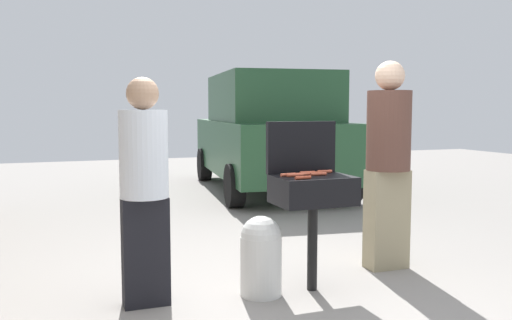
{
  "coord_description": "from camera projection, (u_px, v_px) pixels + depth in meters",
  "views": [
    {
      "loc": [
        -1.63,
        -3.55,
        1.43
      ],
      "look_at": [
        -0.05,
        0.7,
        1.0
      ],
      "focal_mm": 37.85,
      "sensor_mm": 36.0,
      "label": 1
    }
  ],
  "objects": [
    {
      "name": "ground_plane",
      "position": [
        295.0,
        302.0,
        4.01
      ],
      "size": [
        24.0,
        24.0,
        0.0
      ],
      "primitive_type": "plane",
      "color": "gray"
    },
    {
      "name": "bbq_grill",
      "position": [
        313.0,
        194.0,
        4.21
      ],
      "size": [
        0.6,
        0.44,
        0.91
      ],
      "color": "black",
      "rests_on": "ground"
    },
    {
      "name": "grill_lid_open",
      "position": [
        301.0,
        147.0,
        4.38
      ],
      "size": [
        0.6,
        0.05,
        0.42
      ],
      "primitive_type": "cube",
      "color": "black",
      "rests_on": "bbq_grill"
    },
    {
      "name": "hot_dog_0",
      "position": [
        303.0,
        178.0,
        3.99
      ],
      "size": [
        0.13,
        0.04,
        0.03
      ],
      "primitive_type": "cylinder",
      "rotation": [
        0.0,
        1.57,
        0.12
      ],
      "color": "#AD4228",
      "rests_on": "bbq_grill"
    },
    {
      "name": "hot_dog_1",
      "position": [
        303.0,
        174.0,
        4.21
      ],
      "size": [
        0.13,
        0.04,
        0.03
      ],
      "primitive_type": "cylinder",
      "rotation": [
        0.0,
        1.57,
        0.09
      ],
      "color": "#C6593D",
      "rests_on": "bbq_grill"
    },
    {
      "name": "hot_dog_2",
      "position": [
        307.0,
        173.0,
        4.3
      ],
      "size": [
        0.13,
        0.03,
        0.03
      ],
      "primitive_type": "cylinder",
      "rotation": [
        0.0,
        1.57,
        0.01
      ],
      "color": "#B74C33",
      "rests_on": "bbq_grill"
    },
    {
      "name": "hot_dog_3",
      "position": [
        318.0,
        174.0,
        4.22
      ],
      "size": [
        0.13,
        0.03,
        0.03
      ],
      "primitive_type": "cylinder",
      "rotation": [
        0.0,
        1.57,
        -0.06
      ],
      "color": "#B74C33",
      "rests_on": "bbq_grill"
    },
    {
      "name": "hot_dog_4",
      "position": [
        288.0,
        175.0,
        4.17
      ],
      "size": [
        0.13,
        0.04,
        0.03
      ],
      "primitive_type": "cylinder",
      "rotation": [
        0.0,
        1.57,
        0.11
      ],
      "color": "#C6593D",
      "rests_on": "bbq_grill"
    },
    {
      "name": "hot_dog_5",
      "position": [
        314.0,
        173.0,
        4.27
      ],
      "size": [
        0.13,
        0.03,
        0.03
      ],
      "primitive_type": "cylinder",
      "rotation": [
        0.0,
        1.57,
        0.05
      ],
      "color": "#AD4228",
      "rests_on": "bbq_grill"
    },
    {
      "name": "hot_dog_6",
      "position": [
        324.0,
        172.0,
        4.38
      ],
      "size": [
        0.13,
        0.03,
        0.03
      ],
      "primitive_type": "cylinder",
      "rotation": [
        0.0,
        1.57,
        -0.01
      ],
      "color": "#B74C33",
      "rests_on": "bbq_grill"
    },
    {
      "name": "hot_dog_7",
      "position": [
        295.0,
        175.0,
        4.14
      ],
      "size": [
        0.13,
        0.04,
        0.03
      ],
      "primitive_type": "cylinder",
      "rotation": [
        0.0,
        1.57,
        -0.07
      ],
      "color": "#B74C33",
      "rests_on": "bbq_grill"
    },
    {
      "name": "propane_tank",
      "position": [
        261.0,
        254.0,
        4.13
      ],
      "size": [
        0.32,
        0.32,
        0.62
      ],
      "color": "silver",
      "rests_on": "ground"
    },
    {
      "name": "person_left",
      "position": [
        144.0,
        183.0,
        3.87
      ],
      "size": [
        0.35,
        0.35,
        1.66
      ],
      "rotation": [
        0.0,
        0.0,
        0.05
      ],
      "color": "black",
      "rests_on": "ground"
    },
    {
      "name": "person_right",
      "position": [
        388.0,
        157.0,
        4.78
      ],
      "size": [
        0.39,
        0.39,
        1.85
      ],
      "rotation": [
        0.0,
        0.0,
        3.34
      ],
      "color": "gray",
      "rests_on": "ground"
    },
    {
      "name": "parked_minivan",
      "position": [
        269.0,
        132.0,
        9.4
      ],
      "size": [
        2.45,
        4.59,
        2.02
      ],
      "rotation": [
        0.0,
        0.0,
        3.02
      ],
      "color": "#234C2D",
      "rests_on": "ground"
    }
  ]
}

